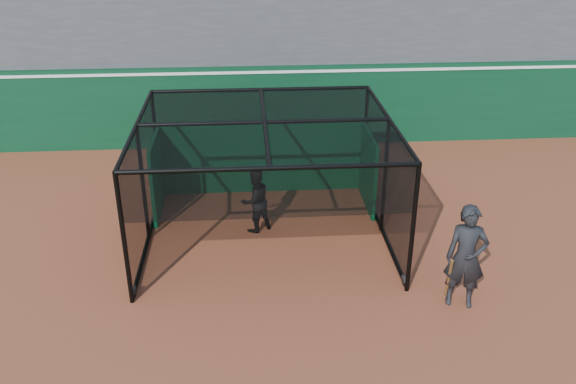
{
  "coord_description": "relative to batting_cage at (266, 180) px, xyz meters",
  "views": [
    {
      "loc": [
        -0.37,
        -9.62,
        7.06
      ],
      "look_at": [
        0.47,
        2.0,
        1.4
      ],
      "focal_mm": 38.0,
      "sensor_mm": 36.0,
      "label": 1
    }
  ],
  "objects": [
    {
      "name": "outfield_wall",
      "position": [
        -0.02,
        5.8,
        -0.08
      ],
      "size": [
        50.0,
        0.5,
        2.5
      ],
      "color": "#0A391F",
      "rests_on": "ground"
    },
    {
      "name": "batter",
      "position": [
        -0.24,
        0.21,
        -0.6
      ],
      "size": [
        0.94,
        0.89,
        1.54
      ],
      "primitive_type": "imported",
      "rotation": [
        0.0,
        0.0,
        3.7
      ],
      "color": "black",
      "rests_on": "ground"
    },
    {
      "name": "on_deck_player",
      "position": [
        3.6,
        -2.95,
        -0.33
      ],
      "size": [
        0.86,
        0.67,
        2.08
      ],
      "color": "black",
      "rests_on": "ground"
    },
    {
      "name": "ground",
      "position": [
        -0.02,
        -2.7,
        -1.37
      ],
      "size": [
        120.0,
        120.0,
        0.0
      ],
      "primitive_type": "plane",
      "color": "brown",
      "rests_on": "ground"
    },
    {
      "name": "batting_cage",
      "position": [
        0.0,
        0.0,
        0.0
      ],
      "size": [
        5.48,
        4.98,
        2.74
      ],
      "color": "black",
      "rests_on": "ground"
    }
  ]
}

